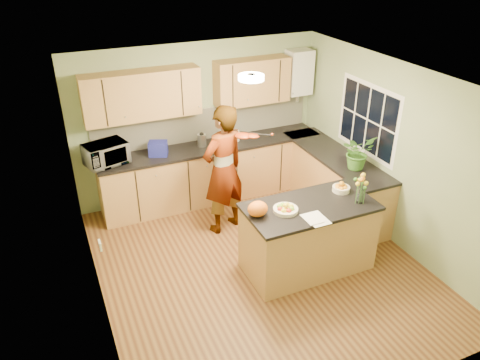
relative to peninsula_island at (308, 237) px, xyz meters
name	(u,v)px	position (x,y,z in m)	size (l,w,h in m)	color
floor	(259,265)	(-0.56, 0.27, -0.47)	(4.50, 4.50, 0.00)	#542E18
ceiling	(263,81)	(-0.56, 0.27, 2.03)	(4.00, 4.50, 0.02)	white
wall_back	(199,121)	(-0.56, 2.52, 0.78)	(4.00, 0.02, 2.50)	gray
wall_front	(381,302)	(-0.56, -1.98, 0.78)	(4.00, 0.02, 2.50)	gray
wall_left	(90,219)	(-2.56, 0.27, 0.78)	(0.02, 4.50, 2.50)	gray
wall_right	(393,154)	(1.44, 0.27, 0.78)	(0.02, 4.50, 2.50)	gray
back_counter	(213,172)	(-0.46, 2.22, 0.00)	(3.64, 0.62, 0.94)	#B78749
right_counter	(333,182)	(1.14, 1.12, 0.00)	(0.62, 2.24, 0.94)	#B78749
splashback	(205,124)	(-0.46, 2.51, 0.73)	(3.60, 0.02, 0.52)	silver
upper_cabinets	(190,89)	(-0.74, 2.35, 1.38)	(3.20, 0.34, 0.70)	#B78749
boiler	(299,72)	(1.14, 2.36, 1.42)	(0.40, 0.30, 0.86)	white
window_right	(368,119)	(1.43, 0.87, 1.08)	(0.01, 1.30, 1.05)	white
light_switch	(100,245)	(-2.55, -0.33, 0.83)	(0.02, 0.09, 0.09)	white
ceiling_lamp	(251,77)	(-0.56, 0.57, 1.99)	(0.30, 0.30, 0.07)	#FFEABF
peninsula_island	(308,237)	(0.00, 0.00, 0.00)	(1.64, 0.84, 0.94)	#B78749
fruit_dish	(286,208)	(-0.35, 0.00, 0.51)	(0.30, 0.30, 0.11)	beige
orange_bowl	(341,187)	(0.55, 0.15, 0.53)	(0.23, 0.23, 0.13)	beige
flower_vase	(362,182)	(0.60, -0.18, 0.75)	(0.23, 0.23, 0.42)	silver
orange_bag	(258,209)	(-0.70, 0.05, 0.56)	(0.25, 0.21, 0.19)	orange
papers	(317,219)	(-0.10, -0.30, 0.48)	(0.23, 0.31, 0.01)	white
violinist	(223,170)	(-0.64, 1.29, 0.49)	(0.70, 0.46, 1.92)	tan
violin	(243,136)	(-0.44, 1.07, 1.06)	(0.53, 0.21, 0.11)	#4D0B04
microwave	(106,154)	(-2.10, 2.19, 0.63)	(0.59, 0.40, 0.32)	white
blue_box	(158,149)	(-1.33, 2.19, 0.58)	(0.27, 0.20, 0.22)	navy
kettle	(202,140)	(-0.61, 2.26, 0.58)	(0.14, 0.14, 0.26)	#B3B3B8
jar_cream	(225,137)	(-0.23, 2.26, 0.56)	(0.12, 0.12, 0.18)	beige
jar_white	(236,136)	(-0.04, 2.23, 0.55)	(0.11, 0.11, 0.17)	white
potted_plant	(358,152)	(1.14, 0.64, 0.72)	(0.45, 0.39, 0.50)	#3F7A28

